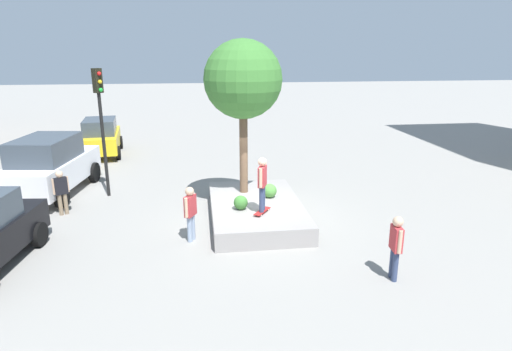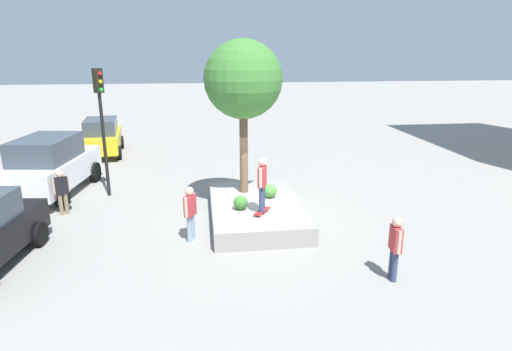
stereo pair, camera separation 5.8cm
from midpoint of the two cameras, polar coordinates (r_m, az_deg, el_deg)
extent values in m
plane|color=gray|center=(14.04, 0.00, -5.91)|extent=(120.00, 120.00, 0.00)
cube|color=gray|center=(14.08, 0.12, -4.62)|extent=(4.77, 2.89, 0.56)
cylinder|color=brown|center=(14.56, -1.53, 3.69)|extent=(0.28, 0.28, 3.13)
sphere|color=#3D7A33|center=(14.23, -1.60, 12.65)|extent=(2.56, 2.56, 2.56)
sphere|color=#3D7A33|center=(13.30, -1.93, -3.61)|extent=(0.44, 0.44, 0.44)
sphere|color=#4C8C3D|center=(14.35, 1.97, -2.04)|extent=(0.47, 0.47, 0.47)
cube|color=#A51E1E|center=(13.04, 0.93, -4.74)|extent=(0.78, 0.62, 0.02)
sphere|color=beige|center=(13.30, 1.09, -4.47)|extent=(0.06, 0.06, 0.06)
sphere|color=beige|center=(13.24, 1.75, -4.59)|extent=(0.06, 0.06, 0.06)
sphere|color=beige|center=(12.88, 0.09, -5.20)|extent=(0.06, 0.06, 0.06)
sphere|color=beige|center=(12.81, 0.77, -5.32)|extent=(0.06, 0.06, 0.06)
cylinder|color=navy|center=(12.82, 0.85, -3.22)|extent=(0.14, 0.14, 0.78)
cylinder|color=navy|center=(12.99, 1.03, -2.95)|extent=(0.14, 0.14, 0.78)
cube|color=#B23338|center=(12.69, 0.96, -0.11)|extent=(0.48, 0.33, 0.61)
cylinder|color=#D8AD8C|center=(12.46, 0.73, -0.33)|extent=(0.10, 0.10, 0.58)
cylinder|color=#D8AD8C|center=(12.90, 1.18, 0.25)|extent=(0.10, 0.10, 0.58)
sphere|color=#D8AD8C|center=(12.57, 0.97, 1.80)|extent=(0.26, 0.26, 0.26)
cylinder|color=black|center=(13.60, -26.71, -6.96)|extent=(0.71, 0.28, 0.69)
cube|color=white|center=(18.08, -25.35, 0.56)|extent=(5.03, 2.66, 0.96)
cube|color=#38424C|center=(17.67, -26.03, 3.19)|extent=(2.90, 2.13, 0.86)
cylinder|color=black|center=(19.97, -25.93, 0.44)|extent=(0.84, 0.35, 0.81)
cylinder|color=black|center=(19.16, -20.53, 0.44)|extent=(0.84, 0.35, 0.81)
cylinder|color=black|center=(17.40, -30.27, -2.34)|extent=(0.84, 0.35, 0.81)
cylinder|color=black|center=(16.46, -24.24, -2.50)|extent=(0.84, 0.35, 0.81)
cube|color=gold|center=(23.92, -19.64, 4.43)|extent=(4.29, 2.21, 0.82)
cube|color=#38424C|center=(23.58, -19.86, 6.18)|extent=(2.47, 1.79, 0.74)
cylinder|color=black|center=(25.38, -21.25, 3.96)|extent=(0.72, 0.29, 0.70)
cylinder|color=black|center=(25.22, -17.36, 4.25)|extent=(0.72, 0.29, 0.70)
cylinder|color=black|center=(22.83, -21.96, 2.59)|extent=(0.72, 0.29, 0.70)
cylinder|color=black|center=(22.66, -17.64, 2.92)|extent=(0.72, 0.29, 0.70)
cylinder|color=black|center=(16.76, -19.38, 3.74)|extent=(0.12, 0.12, 3.85)
cube|color=black|center=(16.44, -20.16, 11.75)|extent=(0.37, 0.37, 0.85)
sphere|color=red|center=(16.30, -19.95, 12.61)|extent=(0.14, 0.14, 0.14)
sphere|color=gold|center=(16.32, -19.86, 11.63)|extent=(0.14, 0.14, 0.14)
sphere|color=green|center=(16.34, -19.76, 10.66)|extent=(0.14, 0.14, 0.14)
cylinder|color=#847056|center=(15.77, -23.79, -3.42)|extent=(0.13, 0.13, 0.72)
cylinder|color=#847056|center=(15.73, -24.40, -3.53)|extent=(0.13, 0.13, 0.72)
cube|color=black|center=(15.56, -24.37, -1.24)|extent=(0.36, 0.44, 0.57)
cylinder|color=#D8AD8C|center=(15.60, -23.62, -1.04)|extent=(0.09, 0.09, 0.53)
cylinder|color=#D8AD8C|center=(15.51, -25.14, -1.32)|extent=(0.09, 0.09, 0.53)
sphere|color=#D8AD8C|center=(15.45, -24.54, 0.18)|extent=(0.24, 0.24, 0.24)
cylinder|color=navy|center=(10.91, 18.07, -11.45)|extent=(0.14, 0.14, 0.77)
cylinder|color=navy|center=(11.06, 17.75, -11.02)|extent=(0.14, 0.14, 0.77)
cube|color=#B23338|center=(10.69, 18.23, -7.98)|extent=(0.45, 0.22, 0.60)
cylinder|color=#D8AD8C|center=(10.49, 18.65, -8.39)|extent=(0.09, 0.09, 0.57)
cylinder|color=#D8AD8C|center=(10.88, 17.83, -7.41)|extent=(0.09, 0.09, 0.57)
sphere|color=#D8AD8C|center=(10.53, 18.43, -5.86)|extent=(0.25, 0.25, 0.25)
cylinder|color=#8C9EB7|center=(12.67, -8.30, -6.75)|extent=(0.14, 0.14, 0.77)
cylinder|color=#8C9EB7|center=(12.52, -8.70, -7.05)|extent=(0.14, 0.14, 0.77)
cube|color=#B23338|center=(12.34, -8.63, -3.97)|extent=(0.47, 0.37, 0.60)
cylinder|color=#D8AD8C|center=(12.52, -8.13, -3.56)|extent=(0.09, 0.09, 0.57)
cylinder|color=#D8AD8C|center=(12.15, -9.15, -4.24)|extent=(0.09, 0.09, 0.57)
sphere|color=#D8AD8C|center=(12.20, -8.71, -2.08)|extent=(0.25, 0.25, 0.25)
camera|label=1|loc=(0.03, -89.88, 0.04)|focal=30.12mm
camera|label=2|loc=(0.03, 90.12, -0.04)|focal=30.12mm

